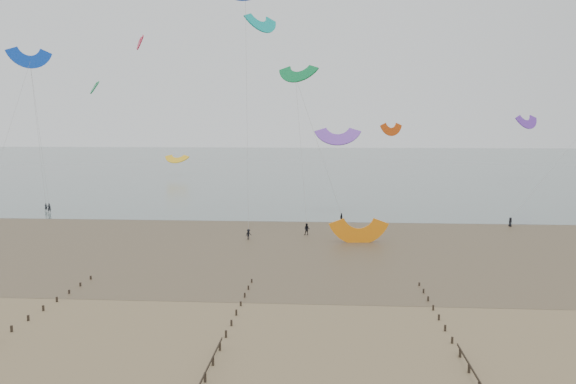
{
  "coord_description": "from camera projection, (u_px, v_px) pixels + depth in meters",
  "views": [
    {
      "loc": [
        11.96,
        -46.94,
        17.24
      ],
      "look_at": [
        6.87,
        28.0,
        8.0
      ],
      "focal_mm": 35.0,
      "sensor_mm": 36.0,
      "label": 1
    }
  ],
  "objects": [
    {
      "name": "grounded_kite",
      "position": [
        359.0,
        243.0,
        81.33
      ],
      "size": [
        7.56,
        6.13,
        3.92
      ],
      "primitive_type": null,
      "rotation": [
        1.54,
        0.0,
        0.08
      ],
      "color": "orange",
      "rests_on": "ground"
    },
    {
      "name": "sea_and_shore",
      "position": [
        218.0,
        239.0,
        83.73
      ],
      "size": [
        500.0,
        665.0,
        0.03
      ],
      "color": "#475654",
      "rests_on": "ground"
    },
    {
      "name": "ground",
      "position": [
        189.0,
        320.0,
        49.39
      ],
      "size": [
        500.0,
        500.0,
        0.0
      ],
      "primitive_type": "plane",
      "color": "brown",
      "rests_on": "ground"
    },
    {
      "name": "kitesurfers",
      "position": [
        426.0,
        221.0,
        94.18
      ],
      "size": [
        126.67,
        25.41,
        1.88
      ],
      "color": "black",
      "rests_on": "ground"
    },
    {
      "name": "kites_airborne",
      "position": [
        220.0,
        100.0,
        138.43
      ],
      "size": [
        242.66,
        109.96,
        44.01
      ],
      "color": "red",
      "rests_on": "ground"
    }
  ]
}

